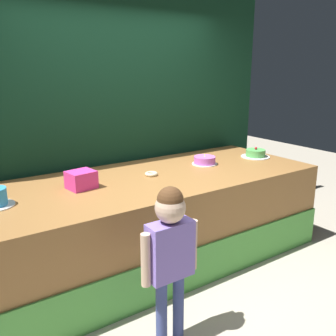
% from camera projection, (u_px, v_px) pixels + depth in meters
% --- Properties ---
extents(ground_plane, '(12.00, 12.00, 0.00)m').
position_uv_depth(ground_plane, '(194.00, 288.00, 3.27)').
color(ground_plane, '#BCB29E').
extents(stage_platform, '(3.32, 1.33, 0.87)m').
position_uv_depth(stage_platform, '(154.00, 219.00, 3.68)').
color(stage_platform, '#9E6B38').
rests_on(stage_platform, ground_plane).
extents(curtain_backdrop, '(4.03, 0.08, 3.18)m').
position_uv_depth(curtain_backdrop, '(115.00, 96.00, 3.98)').
color(curtain_backdrop, '#113823').
rests_on(curtain_backdrop, ground_plane).
extents(child_figure, '(0.44, 0.20, 1.15)m').
position_uv_depth(child_figure, '(170.00, 245.00, 2.46)').
color(child_figure, '#3F4C8C').
rests_on(child_figure, ground_plane).
extents(pink_box, '(0.25, 0.23, 0.15)m').
position_uv_depth(pink_box, '(81.00, 180.00, 3.20)').
color(pink_box, '#F4399C').
rests_on(pink_box, stage_platform).
extents(donut, '(0.13, 0.13, 0.03)m').
position_uv_depth(donut, '(151.00, 174.00, 3.59)').
color(donut, beige).
rests_on(donut, stage_platform).
extents(cake_center, '(0.27, 0.27, 0.12)m').
position_uv_depth(cake_center, '(205.00, 161.00, 4.01)').
color(cake_center, white).
rests_on(cake_center, stage_platform).
extents(cake_right, '(0.33, 0.33, 0.12)m').
position_uv_depth(cake_right, '(256.00, 154.00, 4.33)').
color(cake_right, white).
rests_on(cake_right, stage_platform).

